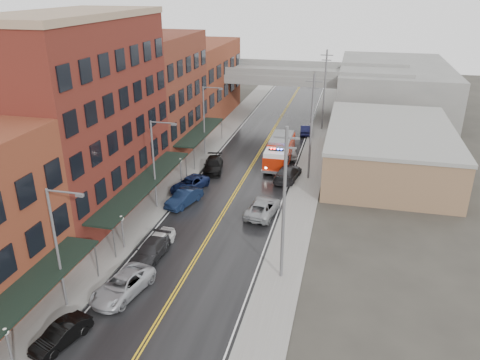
# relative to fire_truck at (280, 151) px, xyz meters

# --- Properties ---
(road) EXTENTS (11.00, 160.00, 0.02)m
(road) POSITION_rel_fire_truck_xyz_m (-3.20, -9.01, -1.72)
(road) COLOR black
(road) RESTS_ON ground
(sidewalk_left) EXTENTS (3.00, 160.00, 0.15)m
(sidewalk_left) POSITION_rel_fire_truck_xyz_m (-10.50, -9.01, -1.66)
(sidewalk_left) COLOR slate
(sidewalk_left) RESTS_ON ground
(sidewalk_right) EXTENTS (3.00, 160.00, 0.15)m
(sidewalk_right) POSITION_rel_fire_truck_xyz_m (4.10, -9.01, -1.66)
(sidewalk_right) COLOR slate
(sidewalk_right) RESTS_ON ground
(curb_left) EXTENTS (0.30, 160.00, 0.15)m
(curb_left) POSITION_rel_fire_truck_xyz_m (-8.85, -9.01, -1.66)
(curb_left) COLOR gray
(curb_left) RESTS_ON ground
(curb_right) EXTENTS (0.30, 160.00, 0.15)m
(curb_right) POSITION_rel_fire_truck_xyz_m (2.45, -9.01, -1.66)
(curb_right) COLOR gray
(curb_right) RESTS_ON ground
(brick_building_b) EXTENTS (9.00, 20.00, 18.00)m
(brick_building_b) POSITION_rel_fire_truck_xyz_m (-16.50, -16.01, 7.27)
(brick_building_b) COLOR #591D17
(brick_building_b) RESTS_ON ground
(brick_building_c) EXTENTS (9.00, 15.00, 15.00)m
(brick_building_c) POSITION_rel_fire_truck_xyz_m (-16.50, 1.49, 5.77)
(brick_building_c) COLOR brown
(brick_building_c) RESTS_ON ground
(brick_building_far) EXTENTS (9.00, 20.00, 12.00)m
(brick_building_far) POSITION_rel_fire_truck_xyz_m (-16.50, 18.99, 4.27)
(brick_building_far) COLOR brown
(brick_building_far) RESTS_ON ground
(tan_building) EXTENTS (14.00, 22.00, 5.00)m
(tan_building) POSITION_rel_fire_truck_xyz_m (12.80, 0.99, 0.77)
(tan_building) COLOR brown
(tan_building) RESTS_ON ground
(right_far_block) EXTENTS (18.00, 30.00, 8.00)m
(right_far_block) POSITION_rel_fire_truck_xyz_m (14.80, 30.99, 2.27)
(right_far_block) COLOR slate
(right_far_block) RESTS_ON ground
(awning_0) EXTENTS (2.60, 16.00, 3.09)m
(awning_0) POSITION_rel_fire_truck_xyz_m (-10.69, -35.01, 1.25)
(awning_0) COLOR black
(awning_0) RESTS_ON ground
(awning_1) EXTENTS (2.60, 18.00, 3.09)m
(awning_1) POSITION_rel_fire_truck_xyz_m (-10.69, -16.01, 1.26)
(awning_1) COLOR black
(awning_1) RESTS_ON ground
(awning_2) EXTENTS (2.60, 13.00, 3.09)m
(awning_2) POSITION_rel_fire_truck_xyz_m (-10.68, 1.49, 1.25)
(awning_2) COLOR black
(awning_2) RESTS_ON ground
(globe_lamp_0) EXTENTS (0.44, 0.44, 3.12)m
(globe_lamp_0) POSITION_rel_fire_truck_xyz_m (-9.60, -37.01, 0.58)
(globe_lamp_0) COLOR #59595B
(globe_lamp_0) RESTS_ON ground
(globe_lamp_1) EXTENTS (0.44, 0.44, 3.12)m
(globe_lamp_1) POSITION_rel_fire_truck_xyz_m (-9.60, -23.01, 0.58)
(globe_lamp_1) COLOR #59595B
(globe_lamp_1) RESTS_ON ground
(globe_lamp_2) EXTENTS (0.44, 0.44, 3.12)m
(globe_lamp_2) POSITION_rel_fire_truck_xyz_m (-9.60, -9.01, 0.58)
(globe_lamp_2) COLOR #59595B
(globe_lamp_2) RESTS_ON ground
(street_lamp_0) EXTENTS (2.64, 0.22, 9.00)m
(street_lamp_0) POSITION_rel_fire_truck_xyz_m (-9.74, -31.01, 3.45)
(street_lamp_0) COLOR #59595B
(street_lamp_0) RESTS_ON ground
(street_lamp_1) EXTENTS (2.64, 0.22, 9.00)m
(street_lamp_1) POSITION_rel_fire_truck_xyz_m (-9.74, -15.01, 3.45)
(street_lamp_1) COLOR #59595B
(street_lamp_1) RESTS_ON ground
(street_lamp_2) EXTENTS (2.64, 0.22, 9.00)m
(street_lamp_2) POSITION_rel_fire_truck_xyz_m (-9.74, 0.99, 3.45)
(street_lamp_2) COLOR #59595B
(street_lamp_2) RESTS_ON ground
(utility_pole_0) EXTENTS (1.80, 0.24, 12.00)m
(utility_pole_0) POSITION_rel_fire_truck_xyz_m (4.00, -24.01, 4.57)
(utility_pole_0) COLOR #59595B
(utility_pole_0) RESTS_ON ground
(utility_pole_1) EXTENTS (1.80, 0.24, 12.00)m
(utility_pole_1) POSITION_rel_fire_truck_xyz_m (4.00, -4.01, 4.57)
(utility_pole_1) COLOR #59595B
(utility_pole_1) RESTS_ON ground
(utility_pole_2) EXTENTS (1.80, 0.24, 12.00)m
(utility_pole_2) POSITION_rel_fire_truck_xyz_m (4.00, 15.99, 4.57)
(utility_pole_2) COLOR #59595B
(utility_pole_2) RESTS_ON ground
(overpass) EXTENTS (40.00, 10.00, 7.50)m
(overpass) POSITION_rel_fire_truck_xyz_m (-3.20, 22.99, 4.25)
(overpass) COLOR slate
(overpass) RESTS_ON ground
(fire_truck) EXTENTS (3.60, 8.80, 3.20)m
(fire_truck) POSITION_rel_fire_truck_xyz_m (0.00, 0.00, 0.00)
(fire_truck) COLOR #A11D07
(fire_truck) RESTS_ON ground
(parked_car_left_1) EXTENTS (2.48, 4.29, 1.34)m
(parked_car_left_1) POSITION_rel_fire_truck_xyz_m (-8.20, -34.31, -1.07)
(parked_car_left_1) COLOR black
(parked_car_left_1) RESTS_ON ground
(parked_car_left_2) EXTENTS (3.55, 5.82, 1.51)m
(parked_car_left_2) POSITION_rel_fire_truck_xyz_m (-6.80, -28.81, -0.98)
(parked_car_left_2) COLOR #9A9DA2
(parked_car_left_2) RESTS_ON ground
(parked_car_left_3) EXTENTS (2.13, 4.90, 1.40)m
(parked_car_left_3) POSITION_rel_fire_truck_xyz_m (-6.80, -23.85, -1.03)
(parked_car_left_3) COLOR #232326
(parked_car_left_3) RESTS_ON ground
(parked_car_left_4) EXTENTS (1.96, 4.18, 1.38)m
(parked_car_left_4) POSITION_rel_fire_truck_xyz_m (-6.80, -22.21, -1.04)
(parked_car_left_4) COLOR white
(parked_car_left_4) RESTS_ON ground
(parked_car_left_5) EXTENTS (2.92, 4.95, 1.54)m
(parked_car_left_5) POSITION_rel_fire_truck_xyz_m (-7.55, -13.73, -0.96)
(parked_car_left_5) COLOR #0E1A33
(parked_car_left_5) RESTS_ON ground
(parked_car_left_6) EXTENTS (3.70, 5.54, 1.41)m
(parked_car_left_6) POSITION_rel_fire_truck_xyz_m (-8.20, -10.21, -1.03)
(parked_car_left_6) COLOR #111C43
(parked_car_left_6) RESTS_ON ground
(parked_car_left_7) EXTENTS (3.12, 5.53, 1.51)m
(parked_car_left_7) POSITION_rel_fire_truck_xyz_m (-7.32, -4.18, -0.98)
(parked_car_left_7) COLOR black
(parked_car_left_7) RESTS_ON ground
(parked_car_right_0) EXTENTS (3.12, 5.74, 1.53)m
(parked_car_right_0) POSITION_rel_fire_truck_xyz_m (0.61, -13.99, -0.97)
(parked_car_right_0) COLOR gray
(parked_car_right_0) RESTS_ON ground
(parked_car_right_1) EXTENTS (2.96, 5.84, 1.63)m
(parked_car_right_1) POSITION_rel_fire_truck_xyz_m (1.72, -4.81, -0.92)
(parked_car_right_1) COLOR black
(parked_car_right_1) RESTS_ON ground
(parked_car_right_2) EXTENTS (2.74, 4.77, 1.53)m
(parked_car_right_2) POSITION_rel_fire_truck_xyz_m (0.87, 2.79, -0.97)
(parked_car_right_2) COLOR #B3B3B3
(parked_car_right_2) RESTS_ON ground
(parked_car_right_3) EXTENTS (1.95, 4.41, 1.41)m
(parked_car_right_3) POSITION_rel_fire_truck_xyz_m (1.80, 13.19, -1.03)
(parked_car_right_3) COLOR black
(parked_car_right_3) RESTS_ON ground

